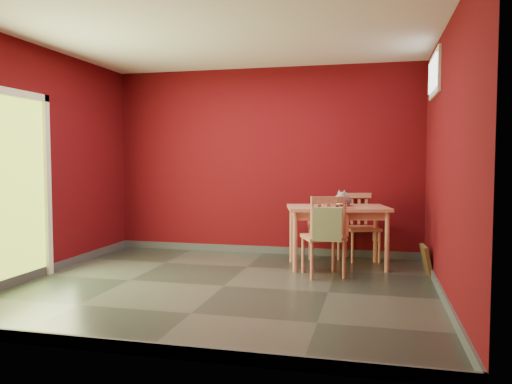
% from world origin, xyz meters
% --- Properties ---
extents(ground, '(4.50, 4.50, 0.00)m').
position_xyz_m(ground, '(0.00, 0.00, 0.00)').
color(ground, '#2D342D').
rests_on(ground, ground).
extents(room_shell, '(4.50, 4.50, 4.50)m').
position_xyz_m(room_shell, '(0.00, 0.00, 0.05)').
color(room_shell, '#52080D').
rests_on(room_shell, ground).
extents(doorway, '(0.06, 1.01, 2.13)m').
position_xyz_m(doorway, '(-2.23, -0.40, 1.12)').
color(doorway, '#B7D838').
rests_on(doorway, ground).
extents(window, '(0.05, 0.90, 0.50)m').
position_xyz_m(window, '(2.23, 1.00, 2.35)').
color(window, white).
rests_on(window, room_shell).
extents(outlet_plate, '(0.08, 0.02, 0.12)m').
position_xyz_m(outlet_plate, '(1.60, 1.99, 0.30)').
color(outlet_plate, silver).
rests_on(outlet_plate, room_shell).
extents(dining_table, '(1.38, 0.99, 0.78)m').
position_xyz_m(dining_table, '(1.12, 1.28, 0.68)').
color(dining_table, tan).
rests_on(dining_table, ground).
extents(table_runner, '(0.47, 0.75, 0.35)m').
position_xyz_m(table_runner, '(1.12, 1.16, 0.73)').
color(table_runner, '#9F412E').
rests_on(table_runner, dining_table).
extents(chair_far_left, '(0.51, 0.51, 0.98)m').
position_xyz_m(chair_far_left, '(0.89, 1.93, 0.50)').
color(chair_far_left, tan).
rests_on(chair_far_left, ground).
extents(chair_far_right, '(0.53, 0.53, 0.91)m').
position_xyz_m(chair_far_right, '(1.41, 1.83, 0.47)').
color(chair_far_right, tan).
rests_on(chair_far_right, ground).
extents(chair_near, '(0.59, 0.59, 0.96)m').
position_xyz_m(chair_near, '(1.01, 0.70, 0.49)').
color(chair_near, tan).
rests_on(chair_near, ground).
extents(tote_bag, '(0.32, 0.19, 0.45)m').
position_xyz_m(tote_bag, '(1.07, 0.49, 0.65)').
color(tote_bag, '#7A8857').
rests_on(tote_bag, chair_near).
extents(cat, '(0.36, 0.50, 0.22)m').
position_xyz_m(cat, '(1.18, 1.34, 0.89)').
color(cat, slate).
rests_on(cat, table_runner).
extents(picture_frame, '(0.14, 0.36, 0.36)m').
position_xyz_m(picture_frame, '(2.19, 1.06, 0.18)').
color(picture_frame, brown).
rests_on(picture_frame, ground).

